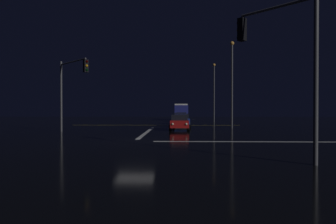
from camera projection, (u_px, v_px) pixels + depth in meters
name	position (u px, v px, depth m)	size (l,w,h in m)	color
ground	(135.00, 142.00, 19.98)	(120.00, 120.00, 0.10)	black
stop_line_north	(147.00, 132.00, 27.73)	(0.35, 13.25, 0.01)	white
centre_line_ns	(156.00, 125.00, 39.33)	(22.00, 0.15, 0.01)	yellow
crosswalk_bar_east	(254.00, 142.00, 19.74)	(13.25, 0.40, 0.01)	white
sedan_red	(179.00, 122.00, 30.56)	(2.02, 4.33, 1.57)	maroon
sedan_blue	(182.00, 120.00, 35.89)	(2.02, 4.33, 1.57)	navy
sedan_gray	(180.00, 118.00, 42.58)	(2.02, 4.33, 1.57)	slate
sedan_black	(181.00, 117.00, 49.02)	(2.02, 4.33, 1.57)	black
box_truck	(181.00, 111.00, 56.87)	(2.68, 8.28, 3.08)	navy
traffic_signal_nw	(71.00, 82.00, 26.88)	(3.71, 3.71, 6.65)	#4C4C51
traffic_signal_se	(282.00, 51.00, 12.50)	(2.66, 2.66, 6.78)	#4C4C51
streetlamp_right_near	(232.00, 79.00, 33.00)	(0.44, 0.44, 9.60)	#424247
streetlamp_right_far	(214.00, 88.00, 48.99)	(0.44, 0.44, 9.56)	#424247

